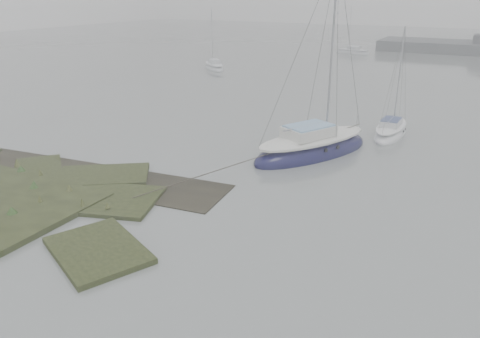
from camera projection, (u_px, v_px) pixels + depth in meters
name	position (u px, v px, depth m)	size (l,w,h in m)	color
ground	(347.00, 88.00, 40.47)	(160.00, 160.00, 0.00)	slate
sailboat_main	(312.00, 148.00, 24.07)	(5.48, 7.67, 10.40)	#0B0B33
sailboat_white	(391.00, 132.00, 27.30)	(1.65, 4.72, 6.61)	silver
sailboat_far_a	(214.00, 67.00, 50.23)	(4.49, 4.44, 6.70)	#B4B9BE
sailboat_far_c	(352.00, 52.00, 62.26)	(4.74, 1.96, 6.51)	#B1B6BC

